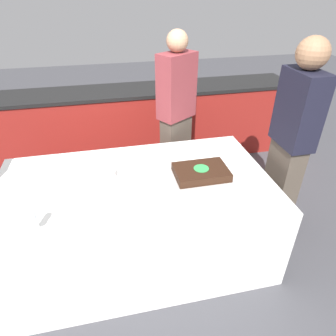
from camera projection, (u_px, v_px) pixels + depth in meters
The scene contains 9 objects.
ground_plane at pixel (139, 250), 2.66m from camera, with size 14.00×14.00×0.00m, color #424247.
back_counter at pixel (120, 126), 3.79m from camera, with size 4.40×0.58×0.92m.
dining_table at pixel (137, 219), 2.46m from camera, with size 2.09×1.19×0.73m.
cake at pixel (201, 172), 2.33m from camera, with size 0.45×0.33×0.07m.
plate_stack at pixel (103, 175), 2.31m from camera, with size 0.20×0.20×0.06m.
wine_glass at pixel (33, 219), 1.77m from camera, with size 0.07×0.07×0.16m.
side_plate_near_cake at pixel (185, 158), 2.58m from camera, with size 0.19×0.19×0.00m.
person_cutting_cake at pixel (176, 118), 2.95m from camera, with size 0.41×0.36×1.68m.
person_seated_right at pixel (290, 144), 2.40m from camera, with size 0.23×0.36×1.72m.
Camera 1 is at (-0.15, -1.86, 2.04)m, focal length 32.00 mm.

